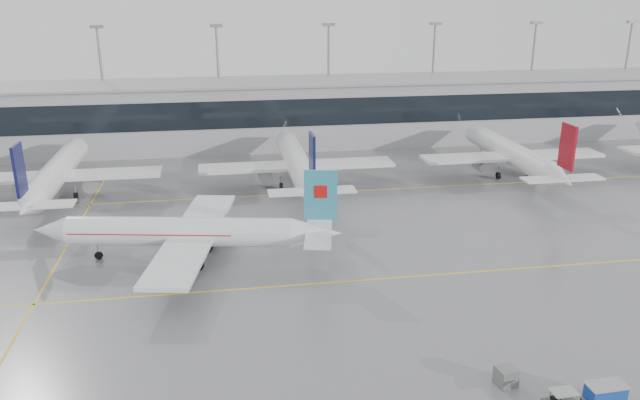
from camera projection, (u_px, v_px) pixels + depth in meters
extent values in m
plane|color=slate|center=(339.00, 282.00, 64.74)|extent=(320.00, 320.00, 0.00)
cube|color=yellow|center=(339.00, 282.00, 64.74)|extent=(120.00, 0.25, 0.01)
cube|color=yellow|center=(300.00, 194.00, 92.79)|extent=(120.00, 0.25, 0.01)
cube|color=yellow|center=(67.00, 245.00, 74.14)|extent=(0.25, 60.00, 0.01)
cube|color=#97979B|center=(278.00, 114.00, 120.78)|extent=(180.00, 15.00, 12.00)
cube|color=black|center=(282.00, 113.00, 113.24)|extent=(180.00, 0.20, 5.00)
cube|color=gray|center=(277.00, 82.00, 118.80)|extent=(182.00, 16.00, 0.40)
cylinder|color=gray|center=(103.00, 87.00, 119.70)|extent=(0.50, 0.50, 22.00)
cube|color=gray|center=(97.00, 27.00, 116.09)|extent=(2.40, 1.00, 0.60)
cylinder|color=gray|center=(219.00, 85.00, 123.09)|extent=(0.50, 0.50, 22.00)
cube|color=gray|center=(216.00, 26.00, 119.48)|extent=(2.40, 1.00, 0.60)
cylinder|color=gray|center=(329.00, 82.00, 126.49)|extent=(0.50, 0.50, 22.00)
cube|color=gray|center=(329.00, 25.00, 122.87)|extent=(2.40, 1.00, 0.60)
cylinder|color=gray|center=(432.00, 80.00, 129.88)|extent=(0.50, 0.50, 22.00)
cube|color=gray|center=(436.00, 24.00, 126.27)|extent=(2.40, 1.00, 0.60)
cylinder|color=gray|center=(531.00, 78.00, 133.27)|extent=(0.50, 0.50, 22.00)
cube|color=gray|center=(537.00, 23.00, 129.66)|extent=(2.40, 1.00, 0.60)
cylinder|color=gray|center=(624.00, 75.00, 136.67)|extent=(0.50, 0.50, 22.00)
cube|color=gray|center=(633.00, 22.00, 133.05)|extent=(2.40, 1.00, 0.60)
cylinder|color=silver|center=(180.00, 232.00, 68.88)|extent=(24.97, 7.92, 3.25)
cone|color=silver|center=(51.00, 230.00, 69.26)|extent=(4.55, 3.96, 3.25)
cone|color=silver|center=(317.00, 233.00, 68.47)|extent=(6.12, 4.26, 3.25)
cube|color=silver|center=(193.00, 235.00, 68.96)|extent=(10.03, 27.33, 0.45)
cube|color=silver|center=(319.00, 230.00, 68.37)|extent=(4.72, 10.68, 0.25)
cube|color=teal|center=(321.00, 195.00, 67.05)|extent=(3.60, 1.03, 5.55)
cylinder|color=#969699|center=(179.00, 266.00, 64.91)|extent=(3.93, 2.75, 2.10)
cylinder|color=#969699|center=(199.00, 232.00, 74.00)|extent=(3.93, 2.75, 2.10)
cylinder|color=gray|center=(98.00, 250.00, 69.87)|extent=(0.20, 0.20, 1.37)
cylinder|color=black|center=(99.00, 255.00, 70.08)|extent=(0.94, 0.47, 0.90)
cylinder|color=gray|center=(198.00, 260.00, 67.05)|extent=(0.24, 0.24, 1.37)
cylinder|color=black|center=(199.00, 266.00, 67.27)|extent=(1.17, 0.65, 1.10)
cylinder|color=gray|center=(208.00, 241.00, 71.98)|extent=(0.24, 0.24, 1.37)
cylinder|color=black|center=(208.00, 247.00, 72.20)|extent=(1.17, 0.65, 1.10)
cube|color=#B70F0F|center=(321.00, 191.00, 66.92)|extent=(1.46, 0.71, 1.40)
cube|color=#B70F0F|center=(153.00, 230.00, 68.89)|extent=(18.30, 6.65, 0.12)
cylinder|color=silver|center=(58.00, 171.00, 90.85)|extent=(3.59, 27.36, 3.59)
cone|color=silver|center=(79.00, 145.00, 105.51)|extent=(3.59, 4.00, 3.59)
cone|color=silver|center=(26.00, 207.00, 75.44)|extent=(3.59, 5.60, 3.59)
cube|color=silver|center=(56.00, 176.00, 89.57)|extent=(29.64, 5.00, 0.45)
cube|color=silver|center=(26.00, 206.00, 75.16)|extent=(11.40, 2.80, 0.25)
cube|color=#0E1140|center=(19.00, 170.00, 73.52)|extent=(0.35, 3.60, 6.12)
cylinder|color=#969699|center=(23.00, 187.00, 89.78)|extent=(2.10, 3.60, 2.10)
cylinder|color=#969699|center=(92.00, 183.00, 91.26)|extent=(2.10, 3.60, 2.10)
cylinder|color=gray|center=(75.00, 168.00, 101.65)|extent=(0.20, 0.20, 1.56)
cylinder|color=black|center=(76.00, 173.00, 101.90)|extent=(0.30, 0.90, 0.90)
cylinder|color=gray|center=(37.00, 193.00, 88.90)|extent=(0.24, 0.24, 1.56)
cylinder|color=black|center=(38.00, 198.00, 89.15)|extent=(0.45, 1.10, 1.10)
cylinder|color=gray|center=(75.00, 191.00, 89.70)|extent=(0.24, 0.24, 1.56)
cylinder|color=black|center=(76.00, 196.00, 89.95)|extent=(0.45, 1.10, 1.10)
cylinder|color=silver|center=(296.00, 160.00, 96.25)|extent=(3.59, 27.36, 3.59)
cone|color=silver|center=(285.00, 138.00, 110.90)|extent=(3.59, 4.00, 3.59)
cone|color=silver|center=(312.00, 193.00, 80.84)|extent=(3.59, 5.60, 3.59)
cube|color=silver|center=(297.00, 165.00, 94.97)|extent=(29.64, 5.00, 0.45)
cube|color=silver|center=(312.00, 191.00, 80.56)|extent=(11.40, 2.80, 0.25)
cube|color=#0E1140|center=(312.00, 157.00, 78.91)|extent=(0.35, 3.60, 6.12)
cylinder|color=#969699|center=(266.00, 175.00, 95.18)|extent=(2.10, 3.60, 2.10)
cylinder|color=#969699|center=(327.00, 173.00, 96.66)|extent=(2.10, 3.60, 2.10)
cylinder|color=gray|center=(288.00, 159.00, 107.05)|extent=(0.20, 0.20, 1.56)
cylinder|color=black|center=(288.00, 163.00, 107.30)|extent=(0.30, 0.90, 0.90)
cylinder|color=gray|center=(281.00, 181.00, 94.30)|extent=(0.24, 0.24, 1.56)
cylinder|color=black|center=(281.00, 186.00, 94.55)|extent=(0.45, 1.10, 1.10)
cylinder|color=gray|center=(315.00, 180.00, 95.10)|extent=(0.24, 0.24, 1.56)
cylinder|color=black|center=(315.00, 184.00, 95.35)|extent=(0.45, 1.10, 1.10)
cylinder|color=silver|center=(508.00, 151.00, 101.64)|extent=(3.59, 27.36, 3.59)
cone|color=silver|center=(471.00, 131.00, 116.30)|extent=(3.59, 4.00, 3.59)
cone|color=silver|center=(562.00, 180.00, 86.24)|extent=(3.59, 5.60, 3.59)
cube|color=silver|center=(512.00, 156.00, 100.37)|extent=(29.64, 5.00, 0.45)
cube|color=silver|center=(563.00, 179.00, 85.96)|extent=(11.40, 2.80, 0.25)
cube|color=maroon|center=(568.00, 147.00, 84.31)|extent=(0.35, 3.60, 6.12)
cylinder|color=#969699|center=(482.00, 165.00, 100.58)|extent=(2.10, 3.60, 2.10)
cylinder|color=#969699|center=(538.00, 163.00, 102.06)|extent=(2.10, 3.60, 2.10)
cylinder|color=gray|center=(481.00, 151.00, 112.45)|extent=(0.20, 0.20, 1.56)
cylinder|color=black|center=(480.00, 155.00, 112.70)|extent=(0.30, 0.90, 0.90)
cylinder|color=gray|center=(499.00, 171.00, 99.70)|extent=(0.24, 0.24, 1.56)
cylinder|color=black|center=(498.00, 175.00, 99.95)|extent=(0.45, 1.10, 1.10)
cylinder|color=gray|center=(529.00, 169.00, 100.50)|extent=(0.24, 0.24, 1.56)
cylinder|color=black|center=(529.00, 174.00, 100.75)|extent=(0.45, 1.10, 1.10)
cube|color=gray|center=(564.00, 392.00, 44.33)|extent=(1.89, 1.33, 0.06)
cylinder|color=gray|center=(550.00, 394.00, 44.85)|extent=(0.08, 0.08, 0.88)
cylinder|color=gray|center=(576.00, 400.00, 44.10)|extent=(0.08, 0.08, 0.88)
cylinder|color=gray|center=(567.00, 391.00, 45.10)|extent=(0.08, 0.08, 0.88)
cube|color=gray|center=(604.00, 400.00, 45.36)|extent=(2.97, 1.56, 0.18)
cube|color=#123996|center=(606.00, 392.00, 45.14)|extent=(2.77, 1.46, 1.17)
cube|color=gray|center=(607.00, 385.00, 44.94)|extent=(2.98, 1.66, 0.10)
cylinder|color=black|center=(583.00, 399.00, 45.88)|extent=(0.49, 0.19, 0.49)
cylinder|color=black|center=(612.00, 395.00, 46.32)|extent=(0.49, 0.19, 0.49)
cube|color=slate|center=(506.00, 376.00, 47.67)|extent=(1.70, 1.62, 1.47)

